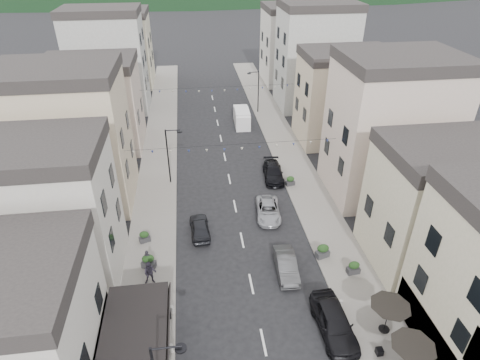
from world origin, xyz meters
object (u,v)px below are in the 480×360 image
object	(u,v)px
parked_car_d	(273,172)
pedestrian_b	(150,273)
parked_car_a	(334,322)
parked_car_c	(268,210)
delivery_van	(242,117)
parked_car_b	(286,265)
parked_car_e	(200,227)
pedestrian_a	(148,259)

from	to	relation	value
parked_car_d	pedestrian_b	size ratio (longest dim) A/B	2.47
parked_car_a	parked_car_c	xyz separation A→B (m)	(-1.80, 12.80, -0.23)
pedestrian_b	delivery_van	bearing A→B (deg)	69.21
parked_car_a	parked_car_b	distance (m)	5.87
parked_car_c	parked_car_b	bearing A→B (deg)	-83.67
parked_car_a	pedestrian_b	bearing A→B (deg)	152.63
parked_car_b	parked_car_d	distance (m)	13.84
parked_car_a	parked_car_c	size ratio (longest dim) A/B	1.12
parked_car_b	parked_car_e	size ratio (longest dim) A/B	1.05
parked_car_b	parked_car_d	xyz separation A→B (m)	(1.80, 13.72, 0.01)
pedestrian_a	parked_car_c	bearing A→B (deg)	33.98
parked_car_d	pedestrian_b	bearing A→B (deg)	-126.50
parked_car_e	delivery_van	bearing A→B (deg)	-109.52
parked_car_b	pedestrian_a	xyz separation A→B (m)	(-10.36, 1.77, 0.21)
parked_car_b	pedestrian_a	world-z (taller)	pedestrian_a
parked_car_a	parked_car_b	size ratio (longest dim) A/B	1.22
delivery_van	pedestrian_b	size ratio (longest dim) A/B	2.53
delivery_van	pedestrian_b	bearing A→B (deg)	-108.53
parked_car_b	parked_car_c	distance (m)	7.21
pedestrian_a	parked_car_d	bearing A→B (deg)	50.78
parked_car_b	delivery_van	xyz separation A→B (m)	(0.39, 27.94, 0.45)
parked_car_c	parked_car_e	size ratio (longest dim) A/B	1.14
parked_car_a	pedestrian_b	world-z (taller)	pedestrian_b
parked_car_e	pedestrian_a	distance (m)	5.52
parked_car_d	pedestrian_b	world-z (taller)	pedestrian_b
parked_car_a	parked_car_d	bearing A→B (deg)	88.26
parked_car_d	pedestrian_a	distance (m)	17.05
parked_car_d	delivery_van	size ratio (longest dim) A/B	0.98
parked_car_d	parked_car_e	bearing A→B (deg)	-129.75
parked_car_e	pedestrian_b	xyz separation A→B (m)	(-3.80, -5.36, 0.41)
parked_car_c	parked_car_d	xyz separation A→B (m)	(1.80, 6.51, 0.06)
parked_car_d	delivery_van	distance (m)	14.30
delivery_van	parked_car_d	bearing A→B (deg)	-82.31
parked_car_c	parked_car_d	size ratio (longest dim) A/B	0.95
pedestrian_a	pedestrian_b	distance (m)	1.70
parked_car_d	parked_car_a	bearing A→B (deg)	-85.46
parked_car_e	pedestrian_b	world-z (taller)	pedestrian_b
parked_car_c	pedestrian_a	xyz separation A→B (m)	(-10.36, -5.44, 0.27)
parked_car_b	pedestrian_b	xyz separation A→B (m)	(-10.06, 0.10, 0.40)
pedestrian_b	pedestrian_a	bearing A→B (deg)	99.91
parked_car_d	delivery_van	xyz separation A→B (m)	(-1.41, 14.22, 0.44)
parked_car_d	parked_car_c	bearing A→B (deg)	-100.90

